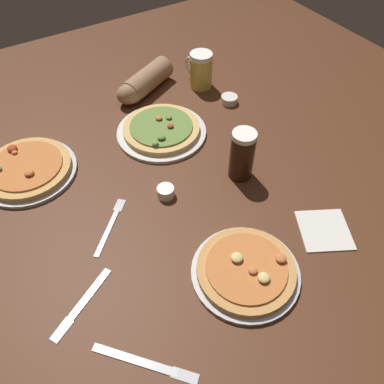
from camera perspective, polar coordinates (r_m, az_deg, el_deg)
ground_plane at (r=1.18m, az=0.00°, el=-1.13°), size 2.40×2.40×0.03m
pizza_plate_near at (r=1.01m, az=7.93°, el=-11.34°), size 0.28×0.28×0.05m
pizza_plate_far at (r=1.37m, az=-4.50°, el=9.07°), size 0.31×0.31×0.05m
pizza_plate_side at (r=1.33m, az=-23.02°, el=3.13°), size 0.30×0.30×0.05m
beer_mug_dark at (r=1.58m, az=1.23°, el=17.46°), size 0.09×0.14×0.14m
beer_mug_amber at (r=1.18m, az=7.45°, el=5.45°), size 0.09×0.12×0.17m
ramekin_sauce at (r=1.16m, az=-3.89°, el=0.02°), size 0.05×0.05×0.03m
ramekin_butter at (r=1.52m, az=5.48°, el=13.36°), size 0.06×0.06×0.03m
napkin_folded at (r=1.15m, az=18.87°, el=-5.24°), size 0.19×0.19×0.01m
fork_left at (r=1.12m, az=-11.87°, el=-4.70°), size 0.16×0.16×0.01m
knife_right at (r=0.93m, az=-6.86°, el=-23.66°), size 0.18×0.20×0.01m
knife_spare at (r=1.01m, az=-15.88°, el=-15.48°), size 0.19×0.12×0.01m
diner_arm at (r=1.56m, az=-7.20°, el=15.58°), size 0.27×0.18×0.09m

